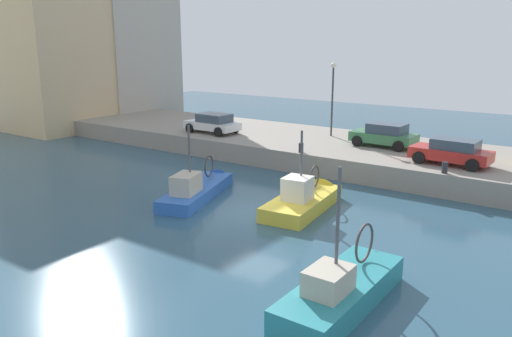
{
  "coord_description": "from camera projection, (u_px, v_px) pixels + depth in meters",
  "views": [
    {
      "loc": [
        -17.17,
        -12.23,
        7.42
      ],
      "look_at": [
        2.82,
        1.94,
        1.2
      ],
      "focal_mm": 35.52,
      "sensor_mm": 36.0,
      "label": 1
    }
  ],
  "objects": [
    {
      "name": "parked_car_green",
      "position": [
        385.0,
        135.0,
        30.3
      ],
      "size": [
        2.05,
        3.86,
        1.42
      ],
      "color": "#387547",
      "rests_on": "quay_wall"
    },
    {
      "name": "fishing_boat_teal",
      "position": [
        346.0,
        297.0,
        14.83
      ],
      "size": [
        6.08,
        2.0,
        4.98
      ],
      "color": "teal",
      "rests_on": "ground"
    },
    {
      "name": "parked_car_red",
      "position": [
        452.0,
        151.0,
        25.91
      ],
      "size": [
        2.02,
        4.01,
        1.35
      ],
      "color": "red",
      "rests_on": "quay_wall"
    },
    {
      "name": "waterfront_building_west",
      "position": [
        51.0,
        47.0,
        42.51
      ],
      "size": [
        8.38,
        9.33,
        13.68
      ],
      "color": "#D1B284",
      "rests_on": "ground"
    },
    {
      "name": "water_surface",
      "position": [
        255.0,
        214.0,
        22.26
      ],
      "size": [
        80.0,
        80.0,
        0.0
      ],
      "primitive_type": "plane",
      "color": "#2D5166",
      "rests_on": "ground"
    },
    {
      "name": "waterfront_building_west_mid",
      "position": [
        122.0,
        27.0,
        47.08
      ],
      "size": [
        8.24,
        7.74,
        17.15
      ],
      "color": "#B2A899",
      "rests_on": "ground"
    },
    {
      "name": "fishing_boat_blue",
      "position": [
        200.0,
        193.0,
        24.85
      ],
      "size": [
        6.67,
        3.56,
        4.43
      ],
      "color": "#2D60B7",
      "rests_on": "ground"
    },
    {
      "name": "quay_wall",
      "position": [
        363.0,
        154.0,
        31.2
      ],
      "size": [
        9.0,
        56.0,
        1.2
      ],
      "primitive_type": "cube",
      "color": "gray",
      "rests_on": "ground"
    },
    {
      "name": "fishing_boat_yellow",
      "position": [
        306.0,
        205.0,
        23.13
      ],
      "size": [
        5.97,
        2.52,
        4.53
      ],
      "color": "gold",
      "rests_on": "ground"
    },
    {
      "name": "parked_car_white",
      "position": [
        213.0,
        123.0,
        34.82
      ],
      "size": [
        2.06,
        3.94,
        1.34
      ],
      "color": "silver",
      "rests_on": "quay_wall"
    },
    {
      "name": "mooring_bollard_south",
      "position": [
        445.0,
        168.0,
        24.34
      ],
      "size": [
        0.28,
        0.28,
        0.55
      ],
      "primitive_type": "cylinder",
      "color": "#2D2D33",
      "rests_on": "quay_wall"
    },
    {
      "name": "quay_streetlamp",
      "position": [
        333.0,
        87.0,
        33.11
      ],
      "size": [
        0.36,
        0.36,
        4.83
      ],
      "color": "#38383D",
      "rests_on": "quay_wall"
    },
    {
      "name": "mooring_bollard_mid",
      "position": [
        301.0,
        148.0,
        28.83
      ],
      "size": [
        0.28,
        0.28,
        0.55
      ],
      "primitive_type": "cylinder",
      "color": "#2D2D33",
      "rests_on": "quay_wall"
    }
  ]
}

